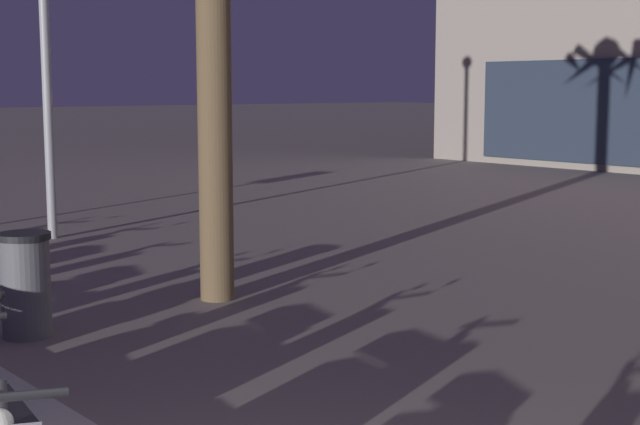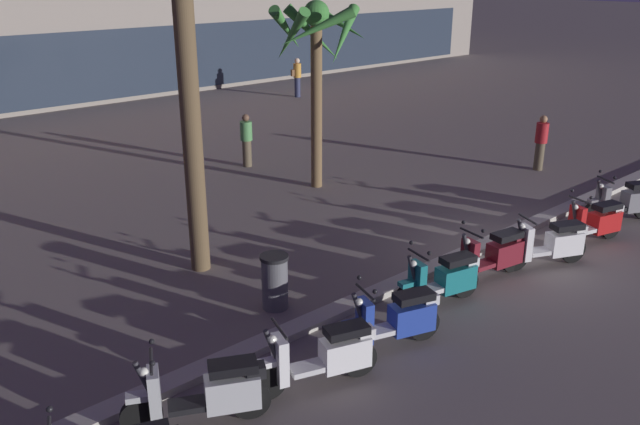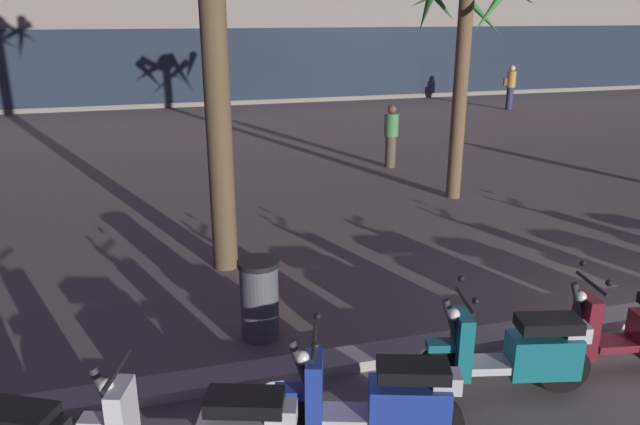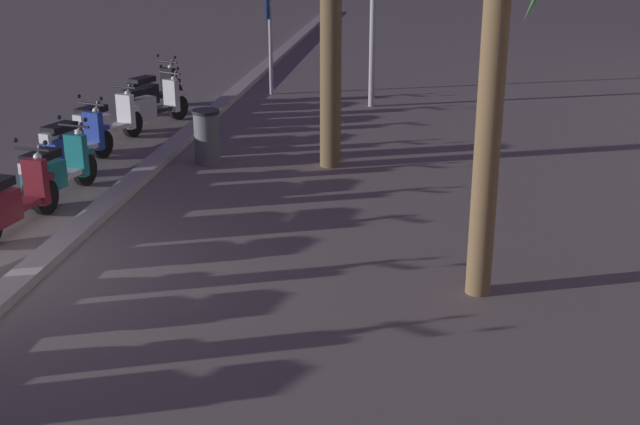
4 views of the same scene
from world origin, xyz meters
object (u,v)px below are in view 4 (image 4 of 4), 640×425
Objects in this scene: crossing_sign at (269,32)px; litter_bin at (207,136)px; scooter_blue_far_back at (73,143)px; scooter_teal_last_in_row at (55,171)px; scooter_silver_mid_centre at (149,105)px; scooter_white_lead_nearest at (104,124)px; scooter_maroon_gap_after_mid at (10,201)px; scooter_black_mid_front at (152,92)px.

crossing_sign is 6.22m from litter_bin.
scooter_blue_far_back is at bearing -17.52° from crossing_sign.
litter_bin is at bearing 141.35° from scooter_teal_last_in_row.
litter_bin is (-2.22, 1.78, 0.04)m from scooter_teal_last_in_row.
litter_bin is at bearing 0.32° from crossing_sign.
scooter_silver_mid_centre is at bearing -143.13° from litter_bin.
scooter_silver_mid_centre is 4.23m from crossing_sign.
scooter_white_lead_nearest is 1.08× the size of scooter_blue_far_back.
scooter_teal_last_in_row is (3.05, 0.40, -0.00)m from scooter_white_lead_nearest.
scooter_maroon_gap_after_mid is at bearing 7.61° from scooter_blue_far_back.
scooter_white_lead_nearest is at bearing -11.35° from scooter_silver_mid_centre.
crossing_sign is (-9.83, 1.73, 1.05)m from scooter_maroon_gap_after_mid.
scooter_teal_last_in_row is 1.47m from scooter_maroon_gap_after_mid.
scooter_blue_far_back is 1.76× the size of litter_bin.
scooter_maroon_gap_after_mid is (1.47, 0.02, 0.01)m from scooter_teal_last_in_row.
scooter_silver_mid_centre is 6.16m from scooter_maroon_gap_after_mid.
scooter_maroon_gap_after_mid is (7.58, 0.51, 0.01)m from scooter_black_mid_front.
scooter_black_mid_front is at bearing -149.70° from litter_bin.
scooter_silver_mid_centre and scooter_teal_last_in_row have the same top height.
crossing_sign is at bearing -179.68° from litter_bin.
scooter_blue_far_back is 3.09m from scooter_maroon_gap_after_mid.
scooter_teal_last_in_row is at bearing 4.64° from scooter_black_mid_front.
scooter_maroon_gap_after_mid is at bearing 0.84° from scooter_silver_mid_centre.
scooter_black_mid_front is 4.51m from litter_bin.
crossing_sign is at bearing 168.22° from scooter_teal_last_in_row.
scooter_blue_far_back is at bearing 1.32° from scooter_black_mid_front.
scooter_teal_last_in_row is at bearing -38.65° from litter_bin.
crossing_sign is 2.53× the size of litter_bin.
scooter_silver_mid_centre reaches higher than litter_bin.
scooter_maroon_gap_after_mid is (4.52, 0.42, 0.00)m from scooter_white_lead_nearest.
scooter_maroon_gap_after_mid reaches higher than litter_bin.
scooter_teal_last_in_row is (4.69, 0.07, -0.01)m from scooter_silver_mid_centre.
scooter_maroon_gap_after_mid is at bearing 0.64° from scooter_teal_last_in_row.
crossing_sign reaches higher than scooter_blue_far_back.
scooter_white_lead_nearest reaches higher than litter_bin.
scooter_black_mid_front is 1.77× the size of litter_bin.
scooter_black_mid_front is 0.98× the size of scooter_teal_last_in_row.
scooter_silver_mid_centre and scooter_blue_far_back have the same top height.
crossing_sign is at bearing 135.05° from scooter_black_mid_front.
scooter_silver_mid_centre is 0.94× the size of scooter_maroon_gap_after_mid.
scooter_black_mid_front is 0.99× the size of scooter_silver_mid_centre.
litter_bin is (0.83, 2.18, 0.04)m from scooter_white_lead_nearest.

